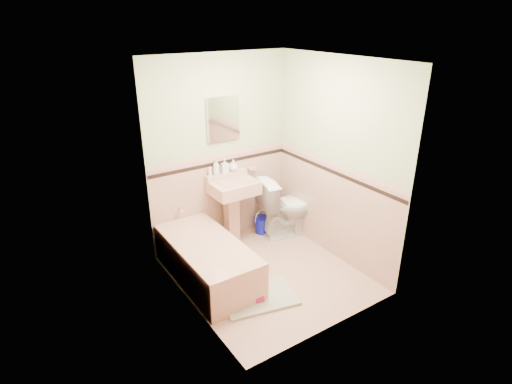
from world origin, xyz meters
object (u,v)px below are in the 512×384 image
sink (234,213)px  bucket (262,225)px  bathtub (208,262)px  soap_bottle_left (216,167)px  soap_bottle_mid (225,166)px  shoe (256,299)px  medicine_cabinet (223,118)px  soap_bottle_right (233,165)px  toilet (289,206)px

sink → bucket: size_ratio=3.91×
bathtub → soap_bottle_left: 1.24m
soap_bottle_mid → bucket: bearing=-14.0°
soap_bottle_left → shoe: bearing=-102.8°
medicine_cabinet → soap_bottle_mid: bearing=-121.2°
soap_bottle_left → soap_bottle_mid: soap_bottle_left is taller
medicine_cabinet → soap_bottle_right: (0.11, -0.03, -0.64)m
soap_bottle_right → bucket: 1.03m
soap_bottle_right → bucket: bearing=-18.4°
medicine_cabinet → soap_bottle_left: medicine_cabinet is taller
soap_bottle_left → bucket: soap_bottle_left is taller
soap_bottle_mid → soap_bottle_left: bearing=180.0°
soap_bottle_mid → medicine_cabinet: bearing=58.8°
medicine_cabinet → bathtub: bearing=-132.6°
soap_bottle_mid → soap_bottle_right: soap_bottle_mid is taller
sink → soap_bottle_mid: size_ratio=4.74×
bathtub → sink: sink is taller
sink → soap_bottle_mid: bearing=95.8°
bathtub → toilet: 1.53m
soap_bottle_right → toilet: size_ratio=0.18×
bathtub → soap_bottle_right: (0.79, 0.71, 0.84)m
medicine_cabinet → soap_bottle_mid: 0.62m
bathtub → medicine_cabinet: 1.78m
soap_bottle_mid → sink: bearing=-84.2°
toilet → soap_bottle_left: bearing=80.3°
sink → soap_bottle_left: 0.67m
toilet → bucket: size_ratio=3.64×
soap_bottle_mid → toilet: soap_bottle_mid is taller
soap_bottle_left → soap_bottle_right: bearing=0.0°
medicine_cabinet → shoe: medicine_cabinet is taller
medicine_cabinet → soap_bottle_left: size_ratio=2.66×
sink → shoe: bearing=-110.6°
sink → soap_bottle_left: bearing=128.8°
bucket → toilet: bearing=-36.1°
soap_bottle_mid → soap_bottle_right: 0.13m
soap_bottle_right → sink: bearing=-121.7°
soap_bottle_left → bucket: bearing=-11.3°
soap_bottle_mid → shoe: soap_bottle_mid is taller
soap_bottle_mid → bucket: (0.51, -0.13, -0.96)m
bathtub → toilet: (1.47, 0.36, 0.20)m
medicine_cabinet → soap_bottle_mid: size_ratio=2.87×
toilet → shoe: toilet is taller
medicine_cabinet → soap_bottle_mid: (-0.02, -0.03, -0.62)m
medicine_cabinet → bucket: bearing=-17.7°
bathtub → bucket: bathtub is taller
bathtub → soap_bottle_mid: size_ratio=7.71×
soap_bottle_right → medicine_cabinet: bearing=164.9°
sink → toilet: sink is taller
soap_bottle_right → bucket: soap_bottle_right is taller
sink → soap_bottle_left: size_ratio=4.39×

